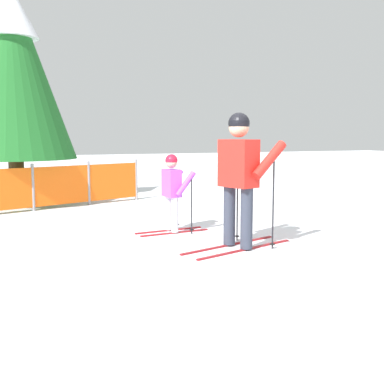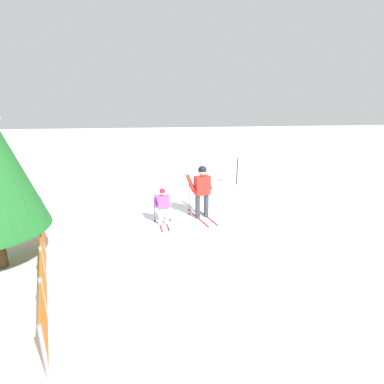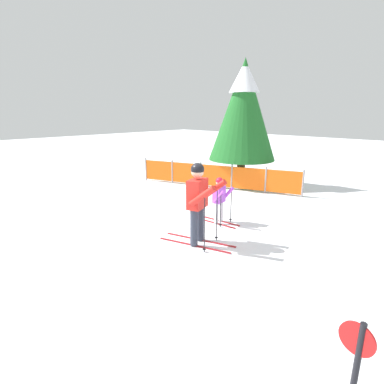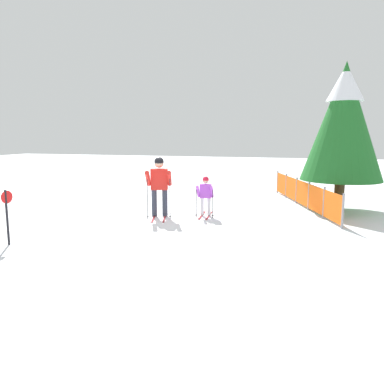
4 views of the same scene
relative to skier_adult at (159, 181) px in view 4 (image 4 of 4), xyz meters
The scene contains 6 objects.
ground_plane 1.12m from the skier_adult, 141.03° to the right, with size 60.00×60.00×0.00m, color white.
skier_adult is the anchor object (origin of this frame).
skier_child 1.41m from the skier_adult, 109.39° to the left, with size 1.13×0.56×1.19m.
safety_fence 4.96m from the skier_adult, 124.81° to the left, with size 5.81×2.06×0.92m.
conifer_far 6.01m from the skier_adult, 115.66° to the left, with size 2.49×2.49×4.62m.
trail_marker 4.22m from the skier_adult, 30.55° to the right, with size 0.28×0.06×1.22m.
Camera 4 is at (10.45, 4.22, 2.39)m, focal length 35.00 mm.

